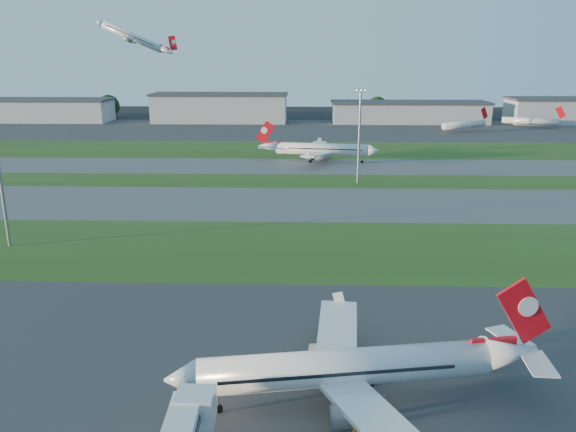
{
  "coord_description": "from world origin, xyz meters",
  "views": [
    {
      "loc": [
        0.09,
        -45.87,
        34.38
      ],
      "look_at": [
        -2.75,
        49.48,
        7.0
      ],
      "focal_mm": 35.0,
      "sensor_mm": 36.0,
      "label": 1
    }
  ],
  "objects_px": {
    "mini_jet_far": "(531,121)",
    "airliner_parked": "(348,368)",
    "light_mast_centre": "(359,130)",
    "airliner_taxiing": "(321,149)",
    "mini_jet_near": "(464,125)"
  },
  "relations": [
    {
      "from": "light_mast_centre",
      "to": "airliner_taxiing",
      "type": "bearing_deg",
      "value": 106.28
    },
    {
      "from": "airliner_taxiing",
      "to": "mini_jet_near",
      "type": "distance_m",
      "value": 104.63
    },
    {
      "from": "airliner_taxiing",
      "to": "light_mast_centre",
      "type": "height_order",
      "value": "light_mast_centre"
    },
    {
      "from": "mini_jet_far",
      "to": "light_mast_centre",
      "type": "distance_m",
      "value": 160.13
    },
    {
      "from": "airliner_taxiing",
      "to": "light_mast_centre",
      "type": "xyz_separation_m",
      "value": [
        9.38,
        -32.12,
        10.65
      ]
    },
    {
      "from": "airliner_taxiing",
      "to": "light_mast_centre",
      "type": "bearing_deg",
      "value": 114.59
    },
    {
      "from": "airliner_parked",
      "to": "airliner_taxiing",
      "type": "height_order",
      "value": "airliner_taxiing"
    },
    {
      "from": "airliner_parked",
      "to": "mini_jet_near",
      "type": "relative_size",
      "value": 1.45
    },
    {
      "from": "mini_jet_near",
      "to": "airliner_parked",
      "type": "bearing_deg",
      "value": -140.5
    },
    {
      "from": "airliner_parked",
      "to": "mini_jet_near",
      "type": "bearing_deg",
      "value": 62.76
    },
    {
      "from": "light_mast_centre",
      "to": "airliner_parked",
      "type": "bearing_deg",
      "value": -95.71
    },
    {
      "from": "mini_jet_far",
      "to": "light_mast_centre",
      "type": "height_order",
      "value": "light_mast_centre"
    },
    {
      "from": "airliner_parked",
      "to": "airliner_taxiing",
      "type": "distance_m",
      "value": 135.69
    },
    {
      "from": "mini_jet_near",
      "to": "light_mast_centre",
      "type": "height_order",
      "value": "light_mast_centre"
    },
    {
      "from": "mini_jet_far",
      "to": "airliner_parked",
      "type": "bearing_deg",
      "value": -91.5
    }
  ]
}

